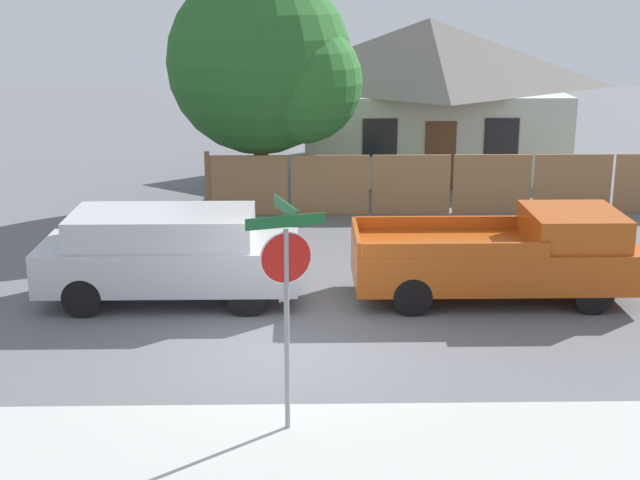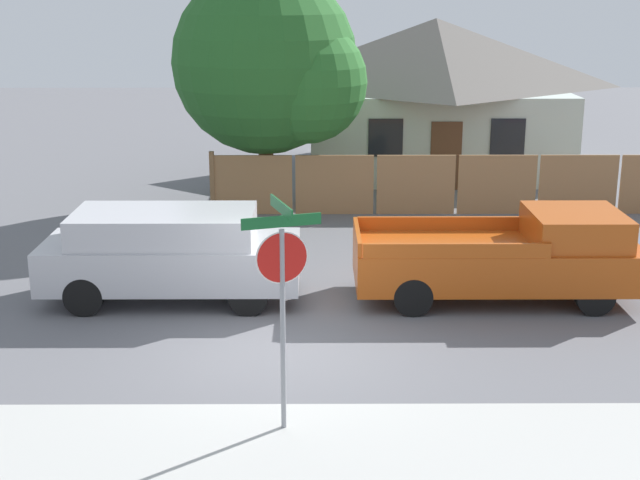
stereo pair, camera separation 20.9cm
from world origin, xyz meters
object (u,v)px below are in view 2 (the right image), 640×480
house (434,92)px  stop_sign (282,277)px  orange_pickup (508,257)px  oak_tree (273,66)px  red_suv (170,252)px

house → stop_sign: bearing=-103.4°
house → orange_pickup: size_ratio=1.60×
house → oak_tree: bearing=-133.8°
oak_tree → orange_pickup: (4.72, -7.53, -2.92)m
house → red_suv: bearing=-117.3°
stop_sign → red_suv: bearing=95.7°
house → red_suv: (-6.52, -12.63, -1.55)m
oak_tree → orange_pickup: bearing=-57.9°
orange_pickup → stop_sign: size_ratio=1.70×
house → orange_pickup: house is taller
orange_pickup → house: bearing=89.1°
orange_pickup → stop_sign: (-4.06, -5.15, 1.30)m
red_suv → oak_tree: bearing=77.6°
oak_tree → red_suv: 8.20m
oak_tree → red_suv: (-1.63, -7.53, -2.82)m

